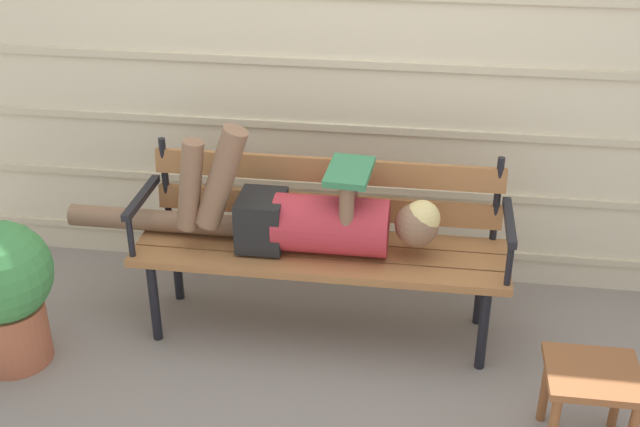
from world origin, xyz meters
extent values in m
plane|color=gray|center=(0.00, 0.00, 0.00)|extent=(12.00, 12.00, 0.00)
cube|color=beige|center=(0.00, 0.75, 1.27)|extent=(4.13, 0.06, 2.54)
cube|color=beige|center=(0.00, 0.71, 0.16)|extent=(4.13, 0.02, 0.04)
cube|color=beige|center=(0.00, 0.71, 0.48)|extent=(4.13, 0.02, 0.04)
cube|color=beige|center=(0.00, 0.71, 0.79)|extent=(4.13, 0.02, 0.04)
cube|color=beige|center=(0.00, 0.71, 1.11)|extent=(4.13, 0.02, 0.04)
cube|color=#9E6638|center=(0.00, 0.02, 0.41)|extent=(1.65, 0.14, 0.04)
cube|color=#9E6638|center=(0.00, 0.16, 0.41)|extent=(1.65, 0.14, 0.04)
cube|color=#9E6638|center=(0.00, 0.31, 0.41)|extent=(1.65, 0.14, 0.04)
cube|color=#9E6638|center=(0.00, 0.38, 0.54)|extent=(1.58, 0.05, 0.11)
cube|color=#9E6638|center=(0.00, 0.38, 0.72)|extent=(1.58, 0.05, 0.11)
cylinder|color=black|center=(-0.76, 0.38, 0.63)|extent=(0.03, 0.03, 0.40)
cylinder|color=black|center=(0.76, 0.38, 0.63)|extent=(0.03, 0.03, 0.40)
cylinder|color=black|center=(-0.73, -0.01, 0.20)|extent=(0.04, 0.04, 0.40)
cylinder|color=black|center=(0.73, -0.01, 0.20)|extent=(0.04, 0.04, 0.40)
cylinder|color=black|center=(-0.73, 0.33, 0.20)|extent=(0.04, 0.04, 0.40)
cylinder|color=black|center=(0.73, 0.33, 0.20)|extent=(0.04, 0.04, 0.40)
cube|color=black|center=(-0.80, 0.16, 0.63)|extent=(0.04, 0.41, 0.03)
cylinder|color=black|center=(-0.80, -0.01, 0.53)|extent=(0.03, 0.03, 0.20)
cube|color=black|center=(0.80, 0.16, 0.63)|extent=(0.04, 0.41, 0.03)
cylinder|color=black|center=(0.80, -0.01, 0.53)|extent=(0.03, 0.03, 0.20)
cylinder|color=#B72D38|center=(0.05, 0.16, 0.56)|extent=(0.50, 0.25, 0.25)
cube|color=black|center=(-0.26, 0.16, 0.56)|extent=(0.20, 0.24, 0.23)
sphere|color=brown|center=(0.42, 0.16, 0.59)|extent=(0.19, 0.19, 0.19)
sphere|color=#E0C67A|center=(0.44, 0.16, 0.62)|extent=(0.16, 0.16, 0.16)
cylinder|color=brown|center=(-0.41, 0.10, 0.78)|extent=(0.25, 0.11, 0.48)
cylinder|color=brown|center=(-0.55, 0.10, 0.74)|extent=(0.15, 0.09, 0.42)
cylinder|color=brown|center=(-0.76, 0.22, 0.49)|extent=(0.84, 0.10, 0.10)
cylinder|color=brown|center=(0.12, 0.08, 0.68)|extent=(0.06, 0.06, 0.24)
cylinder|color=brown|center=(0.12, 0.24, 0.68)|extent=(0.06, 0.06, 0.24)
cube|color=#337A4C|center=(0.12, 0.16, 0.82)|extent=(0.20, 0.27, 0.05)
cube|color=brown|center=(1.10, -0.43, 0.34)|extent=(0.34, 0.32, 0.03)
cylinder|color=brown|center=(0.96, -0.31, 0.16)|extent=(0.04, 0.04, 0.33)
cylinder|color=brown|center=(1.23, -0.31, 0.16)|extent=(0.04, 0.04, 0.33)
cylinder|color=#AD5B3D|center=(-1.29, -0.24, 0.14)|extent=(0.31, 0.31, 0.28)
sphere|color=#3D8442|center=(-1.29, -0.24, 0.45)|extent=(0.44, 0.44, 0.44)
camera|label=1|loc=(0.45, -2.91, 2.23)|focal=45.58mm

